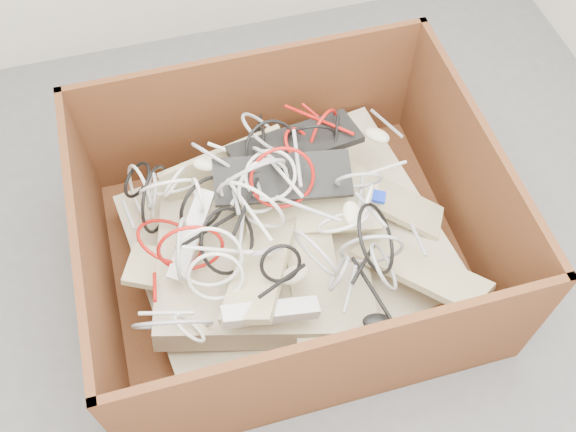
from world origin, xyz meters
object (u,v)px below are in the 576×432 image
object	(u,v)px
power_strip_left	(191,235)
power_strip_right	(270,312)
cardboard_box	(284,247)
vga_plug	(378,197)

from	to	relation	value
power_strip_left	power_strip_right	xyz separation A→B (m)	(0.17, -0.31, -0.02)
cardboard_box	vga_plug	world-z (taller)	cardboard_box
cardboard_box	vga_plug	xyz separation A→B (m)	(0.31, -0.02, 0.21)
cardboard_box	power_strip_right	bearing A→B (deg)	-111.97
power_strip_left	vga_plug	bearing A→B (deg)	-58.69
cardboard_box	vga_plug	bearing A→B (deg)	-3.31
cardboard_box	power_strip_left	xyz separation A→B (m)	(-0.30, -0.00, 0.22)
power_strip_left	power_strip_right	bearing A→B (deg)	-118.17
cardboard_box	power_strip_left	world-z (taller)	cardboard_box
power_strip_left	power_strip_right	size ratio (longest dim) A/B	1.03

